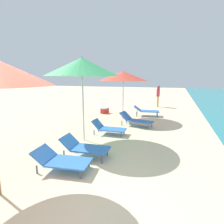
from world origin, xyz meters
TOP-DOWN VIEW (x-y plane):
  - ground at (0.00, 0.00)m, footprint 80.00×80.00m
  - lounger_nearest_shoreside at (-0.46, 1.18)m, footprint 1.40×0.82m
  - umbrella_second at (-0.97, 3.24)m, footprint 2.52×2.52m
  - lounger_second_shoreside at (-0.42, 4.17)m, footprint 1.31×0.62m
  - lounger_second_inland at (-0.29, 2.01)m, footprint 1.36×0.72m
  - umbrella_farthest at (-0.66, 7.00)m, footprint 2.52×2.52m
  - lounger_farthest_shoreside at (0.40, 8.15)m, footprint 1.51×0.86m
  - lounger_farthest_inland at (0.32, 5.75)m, footprint 1.60×0.87m
  - person_walking_near at (0.68, 11.85)m, footprint 0.23×0.37m
  - cooler_box at (-2.15, 8.07)m, footprint 0.41×0.57m

SIDE VIEW (x-z plane):
  - ground at x=0.00m, z-range 0.00..0.00m
  - cooler_box at x=-2.15m, z-range 0.00..0.36m
  - lounger_nearest_shoreside at x=-0.46m, z-range 0.00..0.52m
  - lounger_second_shoreside at x=-0.42m, z-range -0.02..0.54m
  - lounger_farthest_inland at x=0.32m, z-range -0.01..0.60m
  - lounger_second_inland at x=-0.29m, z-range 0.01..0.59m
  - lounger_farthest_shoreside at x=0.40m, z-range 0.03..0.61m
  - person_walking_near at x=0.68m, z-range 0.17..1.78m
  - umbrella_farthest at x=-0.66m, z-range 0.98..3.55m
  - umbrella_second at x=-0.97m, z-range 1.08..3.97m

